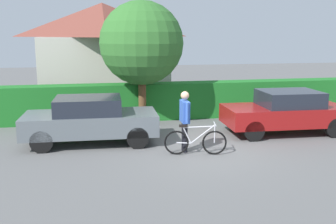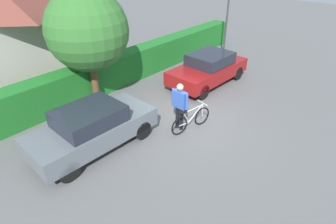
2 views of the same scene
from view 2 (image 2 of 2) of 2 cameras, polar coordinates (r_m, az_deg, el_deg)
ground_plane at (r=10.51m, az=3.87°, el=-1.80°), size 60.00×60.00×0.00m
hedge_row at (r=13.00m, az=-11.80°, el=7.75°), size 18.60×0.90×1.41m
parked_car_near at (r=9.08m, az=-15.12°, el=-3.05°), size 4.06×1.88×1.44m
parked_car_far at (r=13.24m, az=8.16°, el=8.74°), size 4.13×1.93×1.44m
bicycle at (r=9.86m, az=4.70°, el=-1.62°), size 1.72×0.55×0.89m
person_rider at (r=9.55m, az=2.39°, el=1.83°), size 0.23×0.69×1.74m
street_lamp at (r=17.01m, az=12.13°, el=20.38°), size 0.28×0.28×4.28m
tree_kerbside at (r=11.04m, az=-16.03°, el=15.59°), size 3.04×3.04×4.50m
fire_hydrant at (r=10.46m, az=-20.05°, el=-1.31°), size 0.20×0.20×0.81m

